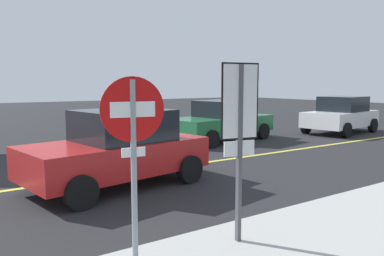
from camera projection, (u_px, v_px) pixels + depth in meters
name	position (u px, v px, depth m)	size (l,w,h in m)	color
ground_plane	(95.00, 178.00, 9.03)	(80.00, 80.00, 0.00)	#262628
lane_marking_centre	(198.00, 163.00, 10.68)	(28.00, 0.16, 0.01)	#E0D14C
stop_sign	(133.00, 140.00, 4.39)	(0.75, 0.14, 2.34)	gray
speed_limit_sign	(240.00, 122.00, 4.90)	(0.53, 0.11, 2.52)	#4C4C51
car_green_far_lane	(222.00, 120.00, 14.96)	(4.84, 2.73, 1.59)	#236B3D
car_red_behind_van	(118.00, 148.00, 8.32)	(4.20, 2.63, 1.68)	red
car_white_crossing	(341.00, 115.00, 17.29)	(4.24, 2.59, 1.67)	white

